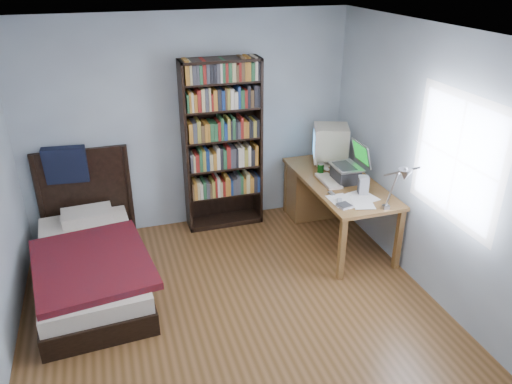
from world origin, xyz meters
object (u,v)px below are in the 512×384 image
soda_can (321,169)px  bookshelf (222,146)px  desk (321,189)px  desk_lamp (402,178)px  keyboard (329,181)px  laptop (347,171)px  crt_monitor (329,142)px  speaker (363,185)px  bed (90,259)px

soda_can → bookshelf: bookshelf is taller
desk → desk_lamp: 1.81m
keyboard → bookshelf: bookshelf is taller
laptop → desk: bearing=97.5°
crt_monitor → keyboard: size_ratio=1.29×
desk → laptop: size_ratio=3.71×
desk → speaker: bearing=-85.0°
crt_monitor → laptop: (-0.03, -0.54, -0.15)m
desk → keyboard: bearing=-106.2°
crt_monitor → keyboard: bearing=-114.2°
crt_monitor → bookshelf: size_ratio=0.27×
keyboard → bed: 2.66m
soda_can → bookshelf: 1.17m
crt_monitor → desk_lamp: size_ratio=0.86×
desk → crt_monitor: crt_monitor is taller
desk → soda_can: size_ratio=12.68×
keyboard → bed: (-2.61, -0.05, -0.49)m
bed → speaker: bearing=-6.7°
crt_monitor → bed: (-2.84, -0.56, -0.74)m
crt_monitor → bed: bearing=-168.8°
crt_monitor → desk_lamp: (-0.08, -1.65, 0.24)m
keyboard → speaker: (0.21, -0.38, 0.09)m
speaker → bed: bed is taller
desk_lamp → bed: bearing=158.5°
desk → bed: bearing=-169.1°
crt_monitor → laptop: crt_monitor is taller
keyboard → speaker: speaker is taller
speaker → soda_can: speaker is taller
speaker → bed: bearing=-168.7°
keyboard → soda_can: 0.23m
speaker → bed: 2.90m
desk → desk_lamp: desk_lamp is taller
speaker → soda_can: (-0.22, 0.61, -0.04)m
laptop → keyboard: laptop is taller
bed → keyboard: bearing=1.1°
desk → crt_monitor: size_ratio=3.07×
keyboard → soda_can: soda_can is taller
desk → crt_monitor: bearing=21.4°
laptop → bookshelf: size_ratio=0.22×
desk → keyboard: size_ratio=3.95×
desk → desk_lamp: bearing=-89.7°
desk → speaker: speaker is taller
crt_monitor → speaker: 0.91m
desk → bed: size_ratio=0.80×
bookshelf → bed: 1.93m
laptop → bed: 2.88m
laptop → desk_lamp: bearing=-93.0°
desk → bookshelf: (-1.16, 0.27, 0.59)m
laptop → soda_can: bearing=129.5°
speaker → bed: (-2.82, 0.33, -0.57)m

